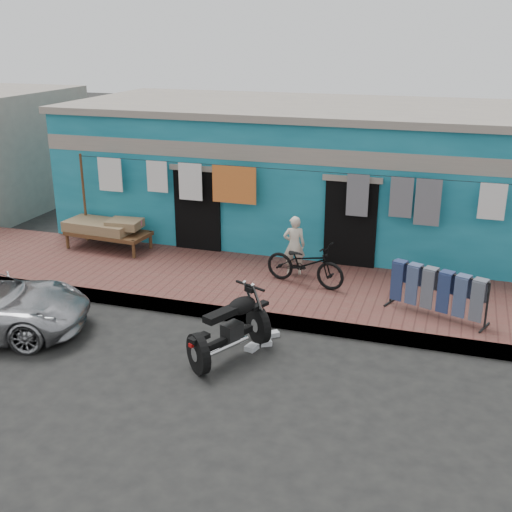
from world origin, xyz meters
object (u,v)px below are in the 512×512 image
at_px(motorcycle, 230,326).
at_px(charpoy, 108,234).
at_px(jeans_rack, 437,292).
at_px(seated_person, 294,245).
at_px(bicycle, 305,259).

height_order(motorcycle, charpoy, motorcycle).
bearing_deg(motorcycle, jeans_rack, 58.83).
height_order(seated_person, jeans_rack, seated_person).
bearing_deg(bicycle, motorcycle, -178.14).
relative_size(charpoy, jeans_rack, 1.11).
distance_m(seated_person, bicycle, 0.61).
distance_m(seated_person, charpoy, 4.52).
xyz_separation_m(seated_person, bicycle, (0.35, -0.49, -0.08)).
xyz_separation_m(bicycle, jeans_rack, (2.57, -0.72, -0.09)).
xyz_separation_m(bicycle, charpoy, (-4.86, 0.77, -0.20)).
bearing_deg(seated_person, charpoy, -20.47).
height_order(bicycle, jeans_rack, bicycle).
bearing_deg(charpoy, seated_person, -3.59).
xyz_separation_m(motorcycle, charpoy, (-4.32, 3.63, 0.03)).
xyz_separation_m(motorcycle, jeans_rack, (3.11, 2.14, 0.13)).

